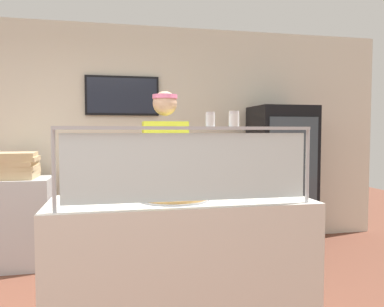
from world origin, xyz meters
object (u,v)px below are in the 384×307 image
object	(u,v)px
pizza_server	(177,195)
drink_fridge	(281,177)
pizza_box_stack	(15,165)
worker_figure	(166,179)
parmesan_shaker	(210,120)
pepper_flake_shaker	(234,120)
pizza_tray	(174,197)

from	to	relation	value
pizza_server	drink_fridge	bearing A→B (deg)	56.42
pizza_server	pizza_box_stack	world-z (taller)	pizza_box_stack
pizza_box_stack	drink_fridge	bearing A→B (deg)	0.84
worker_figure	pizza_box_stack	xyz separation A→B (m)	(-1.45, 0.98, 0.06)
parmesan_shaker	worker_figure	size ratio (longest dim) A/B	0.05
pepper_flake_shaker	drink_fridge	bearing A→B (deg)	57.69
pizza_tray	pizza_box_stack	bearing A→B (deg)	129.55
pizza_box_stack	pepper_flake_shaker	bearing A→B (deg)	-48.61
parmesan_shaker	worker_figure	xyz separation A→B (m)	(-0.14, 0.99, -0.48)
pizza_server	parmesan_shaker	bearing A→B (deg)	-48.51
pepper_flake_shaker	worker_figure	world-z (taller)	worker_figure
worker_figure	pizza_box_stack	distance (m)	1.75
pepper_flake_shaker	parmesan_shaker	bearing A→B (deg)	180.00
pizza_tray	worker_figure	size ratio (longest dim) A/B	0.27
pizza_server	parmesan_shaker	distance (m)	0.58
worker_figure	drink_fridge	xyz separation A→B (m)	(1.56, 1.02, -0.14)
pepper_flake_shaker	worker_figure	bearing A→B (deg)	106.27
worker_figure	pizza_tray	bearing A→B (deg)	-93.51
pizza_server	parmesan_shaker	size ratio (longest dim) A/B	3.16
pizza_server	worker_figure	xyz separation A→B (m)	(0.03, 0.74, 0.02)
worker_figure	pizza_box_stack	size ratio (longest dim) A/B	3.83
parmesan_shaker	pizza_box_stack	xyz separation A→B (m)	(-1.58, 1.97, -0.42)
pizza_server	parmesan_shaker	world-z (taller)	parmesan_shaker
parmesan_shaker	pizza_box_stack	distance (m)	2.56
pizza_tray	parmesan_shaker	bearing A→B (deg)	-56.18
parmesan_shaker	worker_figure	distance (m)	1.11
pizza_tray	pepper_flake_shaker	size ratio (longest dim) A/B	4.99
pizza_server	pepper_flake_shaker	xyz separation A→B (m)	(0.31, -0.25, 0.50)
pepper_flake_shaker	pizza_server	bearing A→B (deg)	141.37
pizza_server	pepper_flake_shaker	world-z (taller)	pepper_flake_shaker
worker_figure	pizza_box_stack	bearing A→B (deg)	145.91
parmesan_shaker	pepper_flake_shaker	world-z (taller)	pepper_flake_shaker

